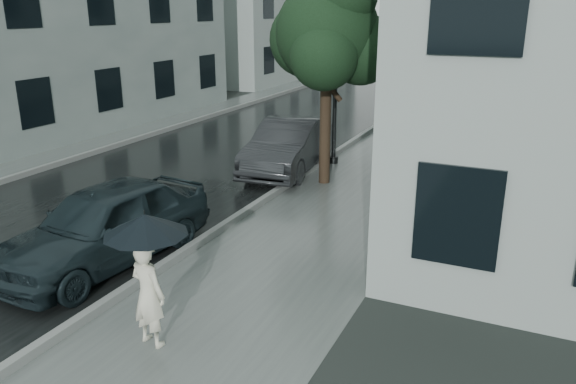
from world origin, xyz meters
The scene contains 13 objects.
ground centered at (0.00, 0.00, 0.00)m, with size 120.00×120.00×0.00m, color black.
sidewalk centered at (0.25, 12.00, 0.00)m, with size 3.50×60.00×0.01m, color slate.
kerb_near centered at (-1.57, 12.00, 0.07)m, with size 0.15×60.00×0.15m, color slate.
asphalt_road centered at (-5.08, 12.00, 0.00)m, with size 6.85×60.00×0.00m, color black.
kerb_far centered at (-8.57, 12.00, 0.07)m, with size 0.15×60.00×0.15m, color slate.
sidewalk_far centered at (-9.50, 12.00, 0.00)m, with size 1.70×60.00×0.01m, color #4C5451.
building_far_b centered at (-13.77, 30.00, 4.00)m, with size 7.02×18.00×8.00m.
pedestrian centered at (-0.31, -1.00, 0.76)m, with size 0.55×0.36×1.51m, color beige.
umbrella centered at (-0.27, -0.99, 1.78)m, with size 1.21×1.21×1.03m.
street_tree centered at (-0.86, 7.16, 3.89)m, with size 3.35×3.04×5.53m.
lamp_post centered at (-1.46, 8.98, 2.97)m, with size 0.84×0.36×5.18m.
car_near centered at (-2.69, 0.81, 0.74)m, with size 1.73×4.31×1.47m, color black.
car_far centered at (-2.20, 7.72, 0.73)m, with size 1.53×4.40×1.45m, color #212426.
Camera 1 is at (4.22, -6.37, 4.45)m, focal length 35.00 mm.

